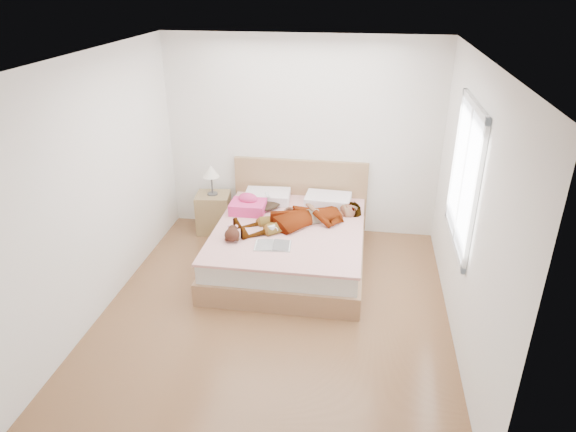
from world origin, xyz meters
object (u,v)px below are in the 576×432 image
object	(u,v)px
phone	(267,195)
towel	(248,205)
nightstand	(214,210)
magazine	(273,245)
bed	(290,241)
woman	(302,214)
coffee_mug	(271,229)
plush_toy	(232,234)

from	to	relation	value
phone	towel	bearing A→B (deg)	-169.05
phone	nightstand	bearing A→B (deg)	134.82
towel	nightstand	size ratio (longest dim) A/B	0.46
nightstand	phone	bearing A→B (deg)	-14.69
magazine	nightstand	size ratio (longest dim) A/B	0.44
phone	magazine	distance (m)	1.08
bed	nightstand	bearing A→B (deg)	150.33
woman	bed	world-z (taller)	bed
bed	nightstand	distance (m)	1.34
phone	towel	world-z (taller)	towel
phone	coffee_mug	distance (m)	0.77
towel	bed	bearing A→B (deg)	-24.40
phone	nightstand	xyz separation A→B (m)	(-0.80, 0.21, -0.36)
bed	coffee_mug	distance (m)	0.44
coffee_mug	plush_toy	distance (m)	0.47
coffee_mug	nightstand	world-z (taller)	nightstand
woman	phone	xyz separation A→B (m)	(-0.50, 0.40, 0.05)
phone	plush_toy	bearing A→B (deg)	-133.50
bed	plush_toy	xyz separation A→B (m)	(-0.59, -0.51, 0.31)
towel	nightstand	distance (m)	0.76
bed	magazine	bearing A→B (deg)	-100.61
phone	plush_toy	world-z (taller)	phone
towel	nightstand	bearing A→B (deg)	145.59
phone	magazine	bearing A→B (deg)	-106.70
towel	plush_toy	distance (m)	0.77
coffee_mug	woman	bearing A→B (deg)	46.85
woman	nightstand	bearing A→B (deg)	-145.64
bed	woman	bearing A→B (deg)	21.34
bed	coffee_mug	world-z (taller)	bed
bed	magazine	size ratio (longest dim) A/B	4.95
nightstand	coffee_mug	bearing A→B (deg)	-43.88
phone	coffee_mug	xyz separation A→B (m)	(0.19, -0.74, -0.11)
coffee_mug	plush_toy	bearing A→B (deg)	-151.00
magazine	plush_toy	distance (m)	0.49
woman	coffee_mug	distance (m)	0.46
towel	magazine	world-z (taller)	towel
nightstand	bed	bearing A→B (deg)	-29.67
bed	towel	xyz separation A→B (m)	(-0.58, 0.26, 0.33)
woman	bed	bearing A→B (deg)	-99.15
towel	coffee_mug	distance (m)	0.68
woman	magazine	xyz separation A→B (m)	(-0.24, -0.64, -0.10)
coffee_mug	nightstand	bearing A→B (deg)	136.12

